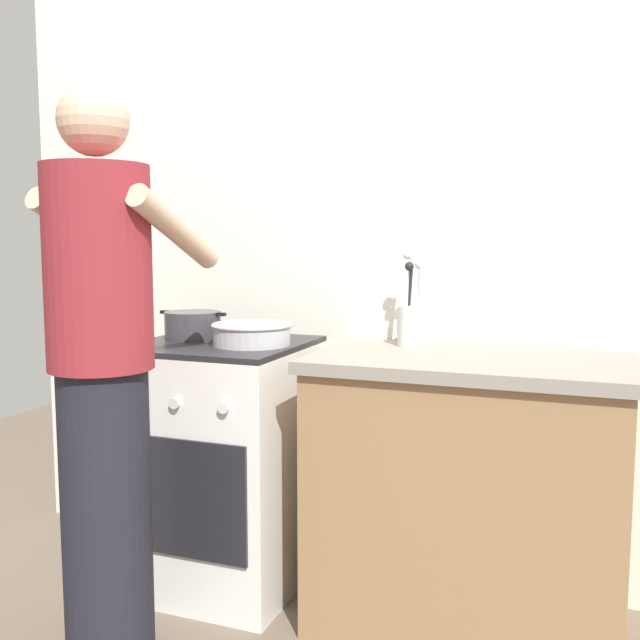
# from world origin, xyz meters

# --- Properties ---
(ground) EXTENTS (6.00, 6.00, 0.00)m
(ground) POSITION_xyz_m (0.00, 0.00, 0.00)
(ground) COLOR #6B5B4C
(back_wall) EXTENTS (3.20, 0.10, 2.50)m
(back_wall) POSITION_xyz_m (0.20, 0.50, 1.25)
(back_wall) COLOR silver
(back_wall) RESTS_ON ground
(countertop) EXTENTS (1.00, 0.60, 0.90)m
(countertop) POSITION_xyz_m (0.55, 0.15, 0.45)
(countertop) COLOR #99724C
(countertop) RESTS_ON ground
(stove_range) EXTENTS (0.60, 0.62, 0.90)m
(stove_range) POSITION_xyz_m (-0.35, 0.15, 0.45)
(stove_range) COLOR white
(stove_range) RESTS_ON ground
(pot) EXTENTS (0.28, 0.21, 0.10)m
(pot) POSITION_xyz_m (-0.49, 0.19, 0.95)
(pot) COLOR #38383D
(pot) RESTS_ON stove_range
(mixing_bowl) EXTENTS (0.29, 0.29, 0.08)m
(mixing_bowl) POSITION_xyz_m (-0.21, 0.12, 0.94)
(mixing_bowl) COLOR #B7B7BC
(mixing_bowl) RESTS_ON stove_range
(utensil_crock) EXTENTS (0.10, 0.10, 0.33)m
(utensil_crock) POSITION_xyz_m (0.32, 0.31, 0.99)
(utensil_crock) COLOR silver
(utensil_crock) RESTS_ON countertop
(person) EXTENTS (0.41, 0.50, 1.70)m
(person) POSITION_xyz_m (-0.41, -0.45, 0.86)
(person) COLOR black
(person) RESTS_ON ground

